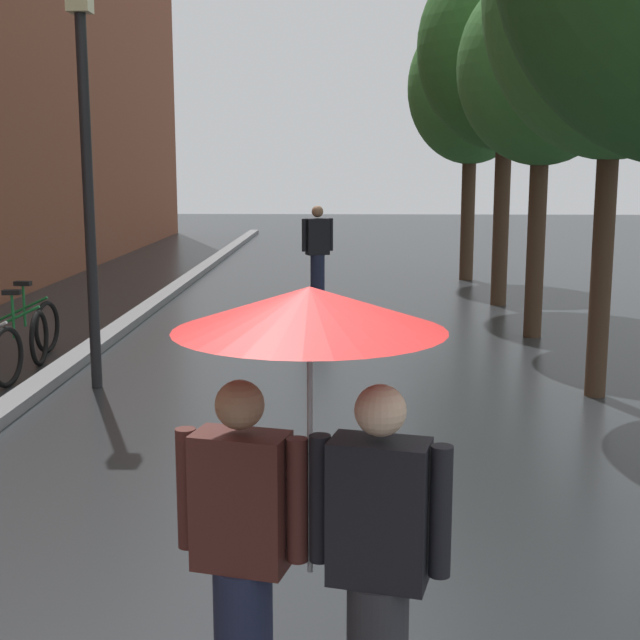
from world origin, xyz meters
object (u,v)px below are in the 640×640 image
(street_tree_3, at_px, (507,48))
(couple_under_umbrella, at_px, (309,448))
(street_tree_4, at_px, (471,88))
(pedestrian_walking_midground, at_px, (317,251))
(street_lamp_post, at_px, (87,158))
(street_tree_2, at_px, (544,69))
(parked_bicycle_5, at_px, (11,324))

(street_tree_3, xyz_separation_m, couple_under_umbrella, (-2.84, -12.20, -3.09))
(street_tree_4, height_order, pedestrian_walking_midground, street_tree_4)
(street_tree_3, distance_m, street_lamp_post, 8.44)
(street_tree_2, xyz_separation_m, pedestrian_walking_midground, (-3.27, 3.14, -2.87))
(parked_bicycle_5, xyz_separation_m, pedestrian_walking_midground, (3.96, 4.41, 0.55))
(street_lamp_post, distance_m, pedestrian_walking_midground, 6.87)
(street_lamp_post, bearing_deg, street_tree_2, 29.57)
(street_tree_2, bearing_deg, street_tree_4, 91.22)
(street_tree_3, xyz_separation_m, street_lamp_post, (-5.53, -6.09, -1.88))
(street_tree_4, distance_m, pedestrian_walking_midground, 5.49)
(street_lamp_post, bearing_deg, pedestrian_walking_midground, 70.10)
(couple_under_umbrella, bearing_deg, street_tree_4, 80.17)
(pedestrian_walking_midground, bearing_deg, parked_bicycle_5, -131.92)
(street_tree_2, bearing_deg, street_tree_3, 90.13)
(couple_under_umbrella, height_order, pedestrian_walking_midground, couple_under_umbrella)
(street_lamp_post, bearing_deg, street_tree_4, 60.46)
(couple_under_umbrella, bearing_deg, street_tree_3, 76.90)
(street_tree_4, bearing_deg, pedestrian_walking_midground, -133.90)
(street_tree_2, xyz_separation_m, street_tree_4, (-0.14, 6.39, 0.25))
(parked_bicycle_5, relative_size, street_lamp_post, 0.26)
(street_tree_3, height_order, pedestrian_walking_midground, street_tree_3)
(street_tree_4, distance_m, parked_bicycle_5, 11.07)
(couple_under_umbrella, xyz_separation_m, street_lamp_post, (-2.69, 6.11, 1.21))
(couple_under_umbrella, bearing_deg, parked_bicycle_5, 118.78)
(street_tree_3, height_order, street_lamp_post, street_tree_3)
(street_tree_2, height_order, couple_under_umbrella, street_tree_2)
(street_tree_4, xyz_separation_m, pedestrian_walking_midground, (-3.13, -3.25, -3.12))
(street_tree_2, relative_size, street_tree_4, 0.91)
(street_tree_3, bearing_deg, pedestrian_walking_midground, 176.64)
(street_tree_3, bearing_deg, street_tree_4, 92.16)
(street_tree_3, relative_size, street_lamp_post, 1.41)
(couple_under_umbrella, xyz_separation_m, pedestrian_walking_midground, (-0.42, 12.39, -0.42))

